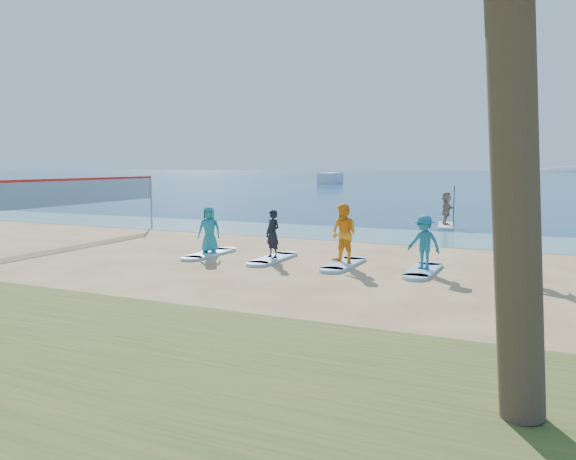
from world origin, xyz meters
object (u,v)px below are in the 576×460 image
at_px(student_0, 209,230).
at_px(surfboard_0, 210,254).
at_px(volleyball_net, 84,192).
at_px(surfboard_1, 273,259).
at_px(student_4, 515,245).
at_px(student_1, 273,234).
at_px(surfboard_4, 514,278).
at_px(surfboard_3, 423,270).
at_px(paddleboarder, 446,208).
at_px(paddleboard, 446,226).
at_px(surfboard_2, 344,264).
at_px(student_3, 424,242).
at_px(boat_offshore_a, 330,183).
at_px(student_2, 344,234).

bearing_deg(student_0, surfboard_0, 0.00).
xyz_separation_m(volleyball_net, surfboard_1, (9.47, -1.66, -1.86)).
xyz_separation_m(surfboard_1, student_4, (7.07, 0.00, 0.85)).
xyz_separation_m(student_1, surfboard_4, (7.07, 0.00, -0.80)).
bearing_deg(surfboard_3, volleyball_net, 173.32).
bearing_deg(surfboard_0, paddleboarder, 65.11).
relative_size(volleyball_net, surfboard_0, 4.13).
distance_m(student_0, student_4, 9.43).
bearing_deg(paddleboard, surfboard_1, -113.71).
distance_m(volleyball_net, surfboard_1, 9.79).
bearing_deg(paddleboarder, student_4, -179.91).
bearing_deg(volleyball_net, student_1, -9.95).
distance_m(paddleboard, surfboard_2, 12.24).
bearing_deg(surfboard_3, student_4, 0.00).
xyz_separation_m(paddleboarder, student_3, (1.41, -12.20, -0.07)).
distance_m(volleyball_net, surfboard_0, 7.54).
distance_m(volleyball_net, surfboard_3, 14.40).
bearing_deg(surfboard_1, student_0, 180.00).
height_order(surfboard_0, student_4, student_4).
bearing_deg(boat_offshore_a, student_1, -76.30).
xyz_separation_m(student_0, student_4, (9.43, 0.00, 0.04)).
distance_m(surfboard_2, surfboard_3, 2.36).
height_order(surfboard_3, student_3, student_3).
distance_m(paddleboard, surfboard_3, 12.28).
bearing_deg(surfboard_1, volleyball_net, 170.05).
height_order(boat_offshore_a, surfboard_3, boat_offshore_a).
xyz_separation_m(paddleboard, student_1, (-3.30, -12.20, 0.78)).
relative_size(paddleboarder, student_4, 0.98).
height_order(student_0, surfboard_2, student_0).
distance_m(surfboard_3, surfboard_4, 2.36).
bearing_deg(student_4, student_3, 170.55).
distance_m(student_0, surfboard_4, 9.46).
height_order(surfboard_4, student_4, student_4).
height_order(student_3, student_4, student_4).
bearing_deg(student_4, surfboard_4, 0.00).
xyz_separation_m(volleyball_net, surfboard_0, (7.11, -1.66, -1.86)).
xyz_separation_m(volleyball_net, boat_offshore_a, (-16.04, 70.80, -1.90)).
bearing_deg(student_3, surfboard_4, 18.14).
bearing_deg(surfboard_3, student_0, 180.00).
bearing_deg(surfboard_0, student_2, 0.00).
height_order(paddleboard, boat_offshore_a, boat_offshore_a).
distance_m(student_0, student_2, 4.72).
relative_size(surfboard_0, surfboard_2, 1.00).
bearing_deg(surfboard_0, student_0, 0.00).
distance_m(student_0, student_1, 2.36).
bearing_deg(paddleboard, surfboard_4, -81.39).
bearing_deg(surfboard_4, volleyball_net, 174.26).
height_order(paddleboard, student_4, student_4).
relative_size(boat_offshore_a, student_2, 4.41).
bearing_deg(student_4, volleyball_net, 164.82).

